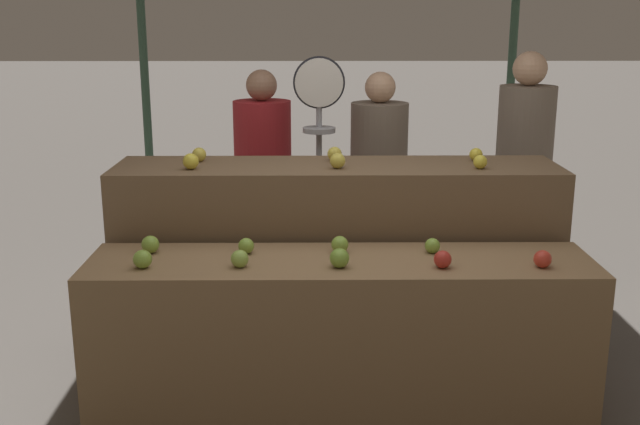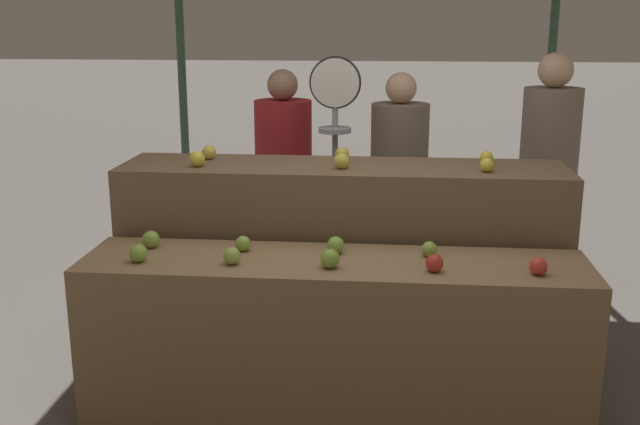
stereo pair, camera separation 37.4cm
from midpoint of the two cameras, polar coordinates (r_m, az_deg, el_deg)
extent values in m
plane|color=#59544F|center=(3.81, 3.91, -14.94)|extent=(60.00, 60.00, 0.00)
cylinder|color=#33513D|center=(6.56, -8.82, 9.39)|extent=(0.07, 0.07, 2.59)
cylinder|color=#33513D|center=(6.53, 18.66, 8.78)|extent=(0.07, 0.07, 2.59)
cube|color=olive|center=(3.63, 4.02, -9.57)|extent=(2.37, 0.55, 0.78)
cube|color=brown|center=(4.13, 4.28, -4.03)|extent=(2.37, 0.55, 1.12)
sphere|color=#84AD3D|center=(3.50, -10.74, -3.13)|extent=(0.09, 0.09, 0.09)
sphere|color=#8EB247|center=(3.42, -3.64, -3.38)|extent=(0.08, 0.08, 0.08)
sphere|color=#7AA338|center=(3.37, 3.95, -3.57)|extent=(0.09, 0.09, 0.09)
sphere|color=#B72D23|center=(3.38, 11.86, -3.85)|extent=(0.08, 0.08, 0.08)
sphere|color=red|center=(3.47, 19.32, -3.93)|extent=(0.08, 0.08, 0.08)
sphere|color=#84AD3D|center=(3.71, -9.98, -2.07)|extent=(0.09, 0.09, 0.09)
sphere|color=#84AD3D|center=(3.61, -2.96, -2.43)|extent=(0.08, 0.08, 0.08)
sphere|color=#84AD3D|center=(3.58, 4.13, -2.54)|extent=(0.08, 0.08, 0.08)
sphere|color=#84AD3D|center=(3.59, 11.29, -2.80)|extent=(0.07, 0.07, 0.07)
sphere|color=gold|center=(3.95, -6.68, 4.05)|extent=(0.08, 0.08, 0.08)
sphere|color=gold|center=(3.88, 4.41, 3.90)|extent=(0.08, 0.08, 0.08)
sphere|color=gold|center=(3.93, 15.29, 3.48)|extent=(0.07, 0.07, 0.07)
sphere|color=gold|center=(4.16, -5.92, 4.55)|extent=(0.08, 0.08, 0.08)
sphere|color=gold|center=(4.08, 4.34, 4.42)|extent=(0.08, 0.08, 0.08)
sphere|color=gold|center=(4.13, 15.12, 4.03)|extent=(0.07, 0.07, 0.07)
cylinder|color=#99999E|center=(4.70, 3.40, 0.91)|extent=(0.04, 0.04, 1.52)
cylinder|color=black|center=(4.58, 3.54, 9.84)|extent=(0.32, 0.01, 0.32)
cylinder|color=silver|center=(4.56, 3.54, 9.83)|extent=(0.29, 0.02, 0.29)
cylinder|color=#99999E|center=(4.59, 3.49, 7.14)|extent=(0.01, 0.01, 0.14)
cylinder|color=#99999E|center=(4.59, 3.48, 6.27)|extent=(0.20, 0.20, 0.03)
cube|color=#2D2D38|center=(5.13, 7.95, -2.72)|extent=(0.31, 0.21, 0.71)
cylinder|color=#756656|center=(4.97, 8.22, 4.64)|extent=(0.43, 0.43, 0.62)
sphere|color=tan|center=(4.92, 8.40, 9.36)|extent=(0.20, 0.20, 0.20)
cube|color=#2D2D38|center=(5.19, 18.53, -2.79)|extent=(0.30, 0.22, 0.78)
cylinder|color=#756656|center=(5.03, 19.20, 5.11)|extent=(0.44, 0.44, 0.67)
sphere|color=tan|center=(4.99, 19.63, 10.18)|extent=(0.22, 0.22, 0.22)
cube|color=#2D2D38|center=(5.17, -0.65, -2.41)|extent=(0.33, 0.28, 0.72)
cylinder|color=maroon|center=(5.01, -0.68, 4.97)|extent=(0.51, 0.51, 0.63)
sphere|color=#936B51|center=(4.96, -0.69, 9.70)|extent=(0.20, 0.20, 0.20)
camera|label=1|loc=(0.19, -87.14, 0.75)|focal=42.00mm
camera|label=2|loc=(0.19, 92.86, -0.75)|focal=42.00mm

